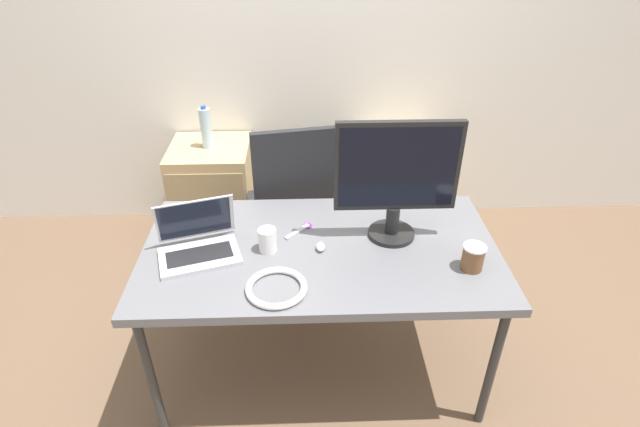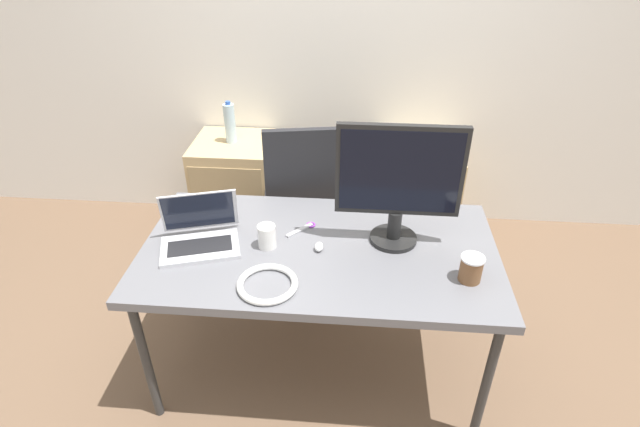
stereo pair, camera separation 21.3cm
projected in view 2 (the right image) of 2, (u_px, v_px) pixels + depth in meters
ground_plane at (319, 362)px, 2.58m from camera, size 14.00×14.00×0.00m
wall_back at (339, 34)px, 3.13m from camera, size 10.00×0.05×2.60m
desk at (319, 256)px, 2.21m from camera, size 1.55×0.83×0.74m
office_chair at (305, 220)px, 2.99m from camera, size 0.56×0.59×1.06m
cabinet_left at (236, 186)px, 3.45m from camera, size 0.51×0.50×0.67m
cabinet_right at (416, 194)px, 3.37m from camera, size 0.51×0.50×0.67m
water_bottle at (230, 123)px, 3.21m from camera, size 0.07×0.07×0.28m
laptop_center at (200, 235)px, 2.18m from camera, size 0.38×0.35×0.22m
monitor at (399, 182)px, 2.07m from camera, size 0.53×0.21×0.55m
mouse at (319, 247)px, 2.16m from camera, size 0.04×0.06×0.03m
coffee_cup_white at (267, 236)px, 2.16m from camera, size 0.08×0.08×0.11m
coffee_cup_brown at (471, 269)px, 1.97m from camera, size 0.09×0.09×0.11m
cable_coil at (267, 284)px, 1.96m from camera, size 0.24×0.24×0.03m
scissors at (304, 228)px, 2.30m from camera, size 0.14×0.14×0.01m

